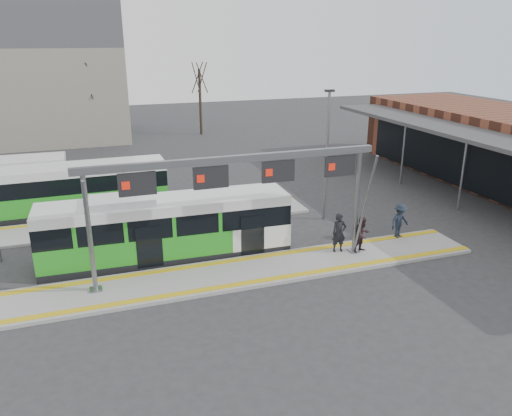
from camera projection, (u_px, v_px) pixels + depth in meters
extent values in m
plane|color=#2D2D30|center=(248.00, 273.00, 22.32)|extent=(120.00, 120.00, 0.00)
cube|color=gray|center=(248.00, 272.00, 22.29)|extent=(22.00, 3.00, 0.15)
cube|color=gray|center=(137.00, 222.00, 28.20)|extent=(20.00, 3.00, 0.15)
cube|color=gold|center=(240.00, 260.00, 23.29)|extent=(22.00, 0.35, 0.02)
cube|color=gold|center=(256.00, 281.00, 21.24)|extent=(22.00, 0.35, 0.02)
cube|color=gold|center=(135.00, 214.00, 29.20)|extent=(20.00, 0.35, 0.02)
cylinder|color=slate|center=(89.00, 233.00, 19.70)|extent=(0.20, 0.20, 5.05)
cube|color=slate|center=(96.00, 289.00, 20.52)|extent=(0.50, 0.50, 0.06)
cylinder|color=slate|center=(90.00, 240.00, 19.08)|extent=(0.12, 1.46, 4.90)
cylinder|color=slate|center=(357.00, 202.00, 23.40)|extent=(0.20, 0.20, 5.05)
cube|color=slate|center=(354.00, 250.00, 24.22)|extent=(0.50, 0.50, 0.06)
cylinder|color=slate|center=(365.00, 206.00, 22.78)|extent=(0.12, 1.46, 4.90)
cube|color=slate|center=(234.00, 159.00, 20.73)|extent=(13.00, 0.25, 0.30)
cube|color=black|center=(137.00, 184.00, 19.72)|extent=(1.50, 0.12, 0.95)
cube|color=red|center=(126.00, 186.00, 19.52)|extent=(0.32, 0.02, 0.32)
cube|color=black|center=(211.00, 177.00, 20.65)|extent=(1.50, 0.12, 0.95)
cube|color=red|center=(201.00, 179.00, 20.45)|extent=(0.32, 0.02, 0.32)
cube|color=black|center=(278.00, 171.00, 21.57)|extent=(1.50, 0.12, 0.95)
cube|color=red|center=(269.00, 173.00, 21.37)|extent=(0.32, 0.02, 0.32)
cube|color=black|center=(340.00, 166.00, 22.50)|extent=(1.50, 0.12, 0.95)
cube|color=red|center=(332.00, 167.00, 22.30)|extent=(0.32, 0.02, 0.32)
cube|color=black|center=(502.00, 174.00, 30.72)|extent=(0.15, 28.00, 3.60)
cube|color=#3F3F42|center=(491.00, 138.00, 29.57)|extent=(4.00, 30.00, 0.25)
cylinder|color=slate|center=(462.00, 176.00, 29.75)|extent=(0.14, 0.14, 4.30)
cylinder|color=slate|center=(403.00, 154.00, 35.11)|extent=(0.14, 0.14, 4.30)
cube|color=black|center=(169.00, 253.00, 23.96)|extent=(11.65, 2.84, 0.34)
cube|color=green|center=(168.00, 239.00, 23.73)|extent=(11.65, 2.84, 1.11)
cube|color=black|center=(166.00, 219.00, 23.39)|extent=(11.64, 2.77, 0.96)
cube|color=white|center=(166.00, 204.00, 23.15)|extent=(11.65, 2.84, 0.48)
cube|color=orange|center=(282.00, 195.00, 24.79)|extent=(0.11, 1.72, 0.27)
cube|color=white|center=(122.00, 200.00, 22.49)|extent=(2.95, 1.82, 0.29)
cylinder|color=black|center=(79.00, 268.00, 21.76)|extent=(0.97, 0.32, 0.96)
cylinder|color=black|center=(80.00, 248.00, 23.71)|extent=(0.97, 0.32, 0.96)
cylinder|color=black|center=(244.00, 247.00, 23.85)|extent=(0.97, 0.32, 0.96)
cylinder|color=black|center=(233.00, 231.00, 25.80)|extent=(0.97, 0.32, 0.96)
cube|color=black|center=(70.00, 210.00, 29.92)|extent=(11.53, 2.59, 0.34)
cube|color=green|center=(68.00, 198.00, 29.68)|extent=(11.53, 2.59, 1.10)
cube|color=black|center=(66.00, 182.00, 29.35)|extent=(11.53, 2.51, 0.96)
cube|color=white|center=(65.00, 170.00, 29.11)|extent=(11.53, 2.59, 0.48)
cylinder|color=black|center=(130.00, 204.00, 29.97)|extent=(0.96, 0.30, 0.96)
cylinder|color=black|center=(126.00, 194.00, 31.87)|extent=(0.96, 0.30, 0.96)
cylinder|color=black|center=(30.00, 200.00, 30.60)|extent=(0.98, 0.31, 0.97)
cylinder|color=black|center=(33.00, 190.00, 32.56)|extent=(0.98, 0.31, 0.97)
imported|color=black|center=(339.00, 233.00, 23.92)|extent=(0.74, 0.53, 1.90)
imported|color=#2E1E23|center=(362.00, 234.00, 23.92)|extent=(1.02, 0.90, 1.77)
imported|color=#1A232F|center=(400.00, 221.00, 25.60)|extent=(1.31, 0.96, 1.81)
cylinder|color=#382B21|center=(95.00, 109.00, 46.99)|extent=(0.28, 0.28, 7.08)
cylinder|color=#382B21|center=(200.00, 102.00, 52.54)|extent=(0.28, 0.28, 6.82)
cylinder|color=slate|center=(327.00, 158.00, 27.70)|extent=(0.16, 0.16, 7.29)
cube|color=black|center=(330.00, 91.00, 26.50)|extent=(0.50, 0.25, 0.12)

